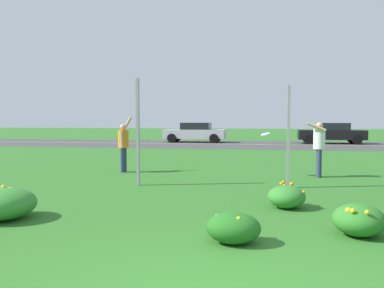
% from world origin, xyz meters
% --- Properties ---
extents(ground_plane, '(120.00, 120.00, 0.00)m').
position_xyz_m(ground_plane, '(0.00, 12.24, 0.00)').
color(ground_plane, '#2D6B23').
extents(highway_strip, '(120.00, 9.43, 0.01)m').
position_xyz_m(highway_strip, '(0.00, 24.48, 0.00)').
color(highway_strip, '#424244').
rests_on(highway_strip, ground).
extents(highway_center_stripe, '(120.00, 0.16, 0.00)m').
position_xyz_m(highway_center_stripe, '(0.00, 24.48, 0.01)').
color(highway_center_stripe, yellow).
rests_on(highway_center_stripe, ground).
extents(daylily_clump_front_right, '(0.72, 0.76, 0.49)m').
position_xyz_m(daylily_clump_front_right, '(0.83, 4.50, 0.22)').
color(daylily_clump_front_right, '#337F2D').
rests_on(daylily_clump_front_right, ground).
extents(daylily_clump_front_center, '(0.75, 0.80, 0.47)m').
position_xyz_m(daylily_clump_front_center, '(1.78, 2.75, 0.24)').
color(daylily_clump_front_center, '#2D7526').
rests_on(daylily_clump_front_center, ground).
extents(daylily_clump_front_left, '(0.75, 0.61, 0.43)m').
position_xyz_m(daylily_clump_front_left, '(0.00, 2.05, 0.22)').
color(daylily_clump_front_left, '#23661E').
rests_on(daylily_clump_front_left, ground).
extents(daylily_clump_mid_left, '(1.04, 1.14, 0.57)m').
position_xyz_m(daylily_clump_mid_left, '(-3.95, 2.72, 0.27)').
color(daylily_clump_mid_left, '#337F2D').
rests_on(daylily_clump_mid_left, ground).
extents(sign_post_near_path, '(0.07, 0.10, 2.75)m').
position_xyz_m(sign_post_near_path, '(-2.82, 6.62, 1.38)').
color(sign_post_near_path, '#93969B').
rests_on(sign_post_near_path, ground).
extents(sign_post_by_roadside, '(0.07, 0.10, 2.55)m').
position_xyz_m(sign_post_by_roadside, '(0.97, 6.91, 1.27)').
color(sign_post_by_roadside, '#93969B').
rests_on(sign_post_by_roadside, ground).
extents(person_thrower_orange_shirt, '(0.40, 0.49, 1.79)m').
position_xyz_m(person_thrower_orange_shirt, '(-4.10, 9.10, 0.93)').
color(person_thrower_orange_shirt, orange).
rests_on(person_thrower_orange_shirt, ground).
extents(person_catcher_white_shirt, '(0.55, 0.49, 1.63)m').
position_xyz_m(person_catcher_white_shirt, '(1.96, 9.03, 0.97)').
color(person_catcher_white_shirt, silver).
rests_on(person_catcher_white_shirt, ground).
extents(frisbee_pale_blue, '(0.28, 0.27, 0.14)m').
position_xyz_m(frisbee_pale_blue, '(0.40, 8.94, 1.26)').
color(frisbee_pale_blue, '#ADD6E5').
extents(car_black_center_left, '(4.50, 2.00, 1.45)m').
position_xyz_m(car_black_center_left, '(4.91, 26.60, 0.74)').
color(car_black_center_left, black).
rests_on(car_black_center_left, ground).
extents(car_silver_center_right, '(4.50, 2.00, 1.45)m').
position_xyz_m(car_silver_center_right, '(-4.79, 26.60, 0.74)').
color(car_silver_center_right, '#B7BABF').
rests_on(car_silver_center_right, ground).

